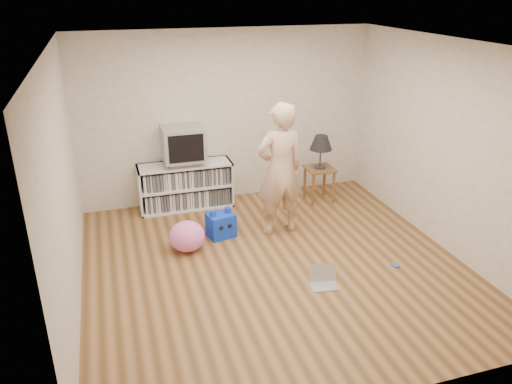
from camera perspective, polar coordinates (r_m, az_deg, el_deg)
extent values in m
plane|color=brown|center=(6.16, 2.10, -8.36)|extent=(4.50, 4.50, 0.00)
cube|color=beige|center=(7.66, -3.32, 8.55)|extent=(4.50, 0.02, 2.60)
cube|color=beige|center=(3.75, 13.82, -8.21)|extent=(4.50, 0.02, 2.60)
cube|color=beige|center=(5.33, -21.17, 0.47)|extent=(0.02, 4.50, 2.60)
cube|color=beige|center=(6.66, 20.96, 4.82)|extent=(0.02, 4.50, 2.60)
cube|color=white|center=(5.30, 2.52, 16.43)|extent=(4.50, 4.50, 0.01)
cube|color=white|center=(7.80, -8.30, 1.27)|extent=(1.40, 0.03, 0.70)
cube|color=white|center=(7.55, -13.16, 0.13)|extent=(0.03, 0.45, 0.70)
cube|color=white|center=(7.73, -3.04, 1.29)|extent=(0.03, 0.45, 0.70)
cube|color=white|center=(7.74, -7.90, -1.58)|extent=(1.40, 0.45, 0.03)
cube|color=white|center=(7.61, -8.04, 0.72)|extent=(1.34, 0.45, 0.03)
cube|color=white|center=(7.49, -8.18, 3.09)|extent=(1.40, 0.45, 0.03)
cube|color=silver|center=(7.61, -8.04, 0.72)|extent=(1.26, 0.36, 0.64)
cube|color=gray|center=(7.48, -8.20, 3.45)|extent=(0.45, 0.35, 0.07)
cube|color=#96969B|center=(7.39, -8.32, 5.53)|extent=(0.60, 0.52, 0.50)
cube|color=black|center=(7.14, -7.97, 4.93)|extent=(0.50, 0.01, 0.40)
cylinder|color=brown|center=(7.65, 6.54, 0.18)|extent=(0.04, 0.04, 0.52)
cylinder|color=brown|center=(7.79, 8.84, 0.47)|extent=(0.04, 0.04, 0.52)
cylinder|color=brown|center=(7.94, 5.58, 1.09)|extent=(0.04, 0.04, 0.52)
cylinder|color=brown|center=(8.07, 7.81, 1.35)|extent=(0.04, 0.04, 0.52)
cube|color=brown|center=(7.76, 7.29, 2.66)|extent=(0.42, 0.42, 0.03)
cylinder|color=#333333|center=(7.75, 7.30, 2.85)|extent=(0.18, 0.18, 0.02)
cylinder|color=#333333|center=(7.69, 7.37, 4.06)|extent=(0.02, 0.02, 0.32)
imported|color=#D9B194|center=(6.58, 2.73, 2.54)|extent=(0.70, 0.50, 1.82)
cube|color=silver|center=(5.82, 7.82, -10.59)|extent=(0.34, 0.26, 0.01)
cube|color=silver|center=(5.85, 7.58, -9.14)|extent=(0.32, 0.11, 0.21)
cube|color=black|center=(5.85, 7.58, -9.14)|extent=(0.28, 0.09, 0.17)
cube|color=#465DBC|center=(6.36, 15.64, -8.08)|extent=(0.08, 0.10, 0.02)
cube|color=#0C36D7|center=(6.76, -4.03, -3.80)|extent=(0.40, 0.35, 0.33)
cylinder|color=#0C36D7|center=(6.63, -4.93, -2.46)|extent=(0.08, 0.08, 0.07)
cylinder|color=#0C36D7|center=(6.72, -3.24, -2.06)|extent=(0.08, 0.08, 0.07)
sphere|color=black|center=(6.60, -3.99, -4.12)|extent=(0.05, 0.05, 0.05)
sphere|color=black|center=(6.66, -3.00, -3.87)|extent=(0.05, 0.05, 0.05)
ellipsoid|color=#FF72CA|center=(6.45, -7.90, -5.04)|extent=(0.60, 0.60, 0.39)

